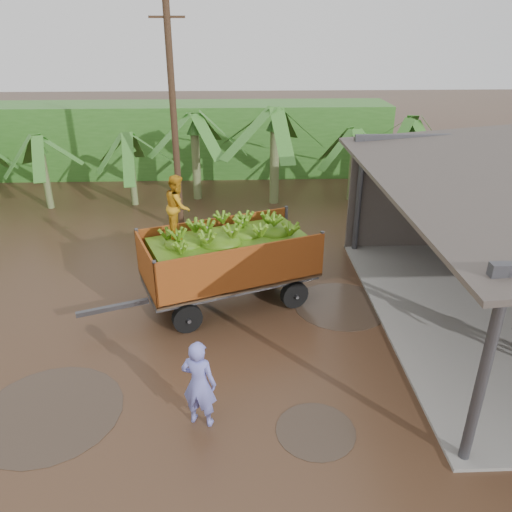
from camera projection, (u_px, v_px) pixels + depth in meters
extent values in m
plane|color=black|center=(194.00, 349.00, 12.52)|extent=(100.00, 100.00, 0.00)
cube|color=#2D661E|center=(176.00, 139.00, 26.11)|extent=(22.00, 3.00, 3.60)
cube|color=#47474C|center=(113.00, 308.00, 13.19)|extent=(1.81, 0.80, 0.13)
imported|color=#C28516|center=(178.00, 206.00, 13.08)|extent=(0.66, 0.84, 1.67)
imported|color=#7377D2|center=(199.00, 384.00, 9.83)|extent=(0.82, 0.67, 1.96)
cylinder|color=#47301E|center=(174.00, 124.00, 17.85)|extent=(0.24, 0.24, 8.16)
cube|color=#47301E|center=(167.00, 17.00, 16.36)|extent=(1.20, 0.08, 0.08)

